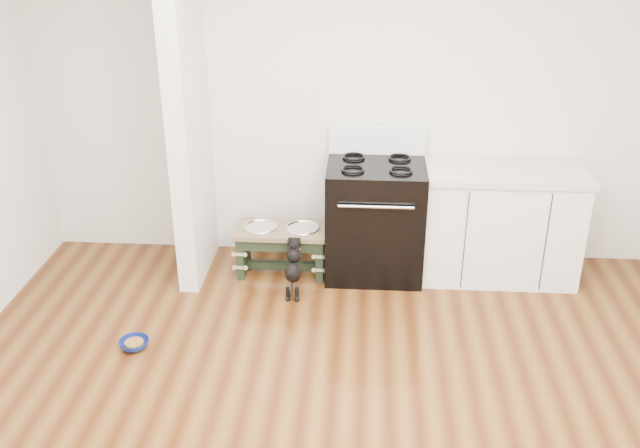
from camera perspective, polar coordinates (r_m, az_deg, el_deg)
The scene contains 7 objects.
room_shell at distance 3.24m, azimuth 0.70°, elevation 3.29°, with size 5.00×5.00×5.00m.
partition_wall at distance 5.48m, azimuth -10.54°, elevation 9.05°, with size 0.15×0.80×2.70m, color silver.
oven_range at distance 5.67m, azimuth 4.41°, elevation 0.56°, with size 0.76×0.69×1.14m.
cabinet_run at distance 5.80m, azimuth 14.13°, elevation 0.12°, with size 1.24×0.64×0.91m.
dog_feeder at distance 5.72m, azimuth -3.09°, elevation -1.37°, with size 0.72×0.38×0.41m.
puppy at distance 5.43m, azimuth -2.14°, elevation -3.35°, with size 0.13×0.37×0.44m.
floor_bowl at distance 5.07m, azimuth -14.64°, elevation -9.27°, with size 0.24×0.24×0.06m.
Camera 1 is at (0.17, -3.01, 2.82)m, focal length 40.00 mm.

